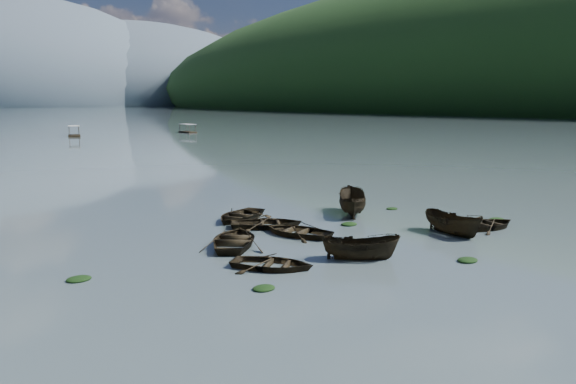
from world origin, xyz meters
TOP-DOWN VIEW (x-y plane):
  - ground_plane at (0.00, 0.00)m, footprint 2400.00×2400.00m
  - haze_mtn_c at (140.00, 900.00)m, footprint 520.00×520.00m
  - haze_mtn_d at (320.00, 900.00)m, footprint 520.00×520.00m
  - rowboat_0 at (-6.49, 4.42)m, footprint 4.66×4.84m
  - rowboat_1 at (-5.67, 9.14)m, footprint 5.70×5.92m
  - rowboat_2 at (-2.11, 3.05)m, footprint 3.88×3.54m
  - rowboat_3 at (-1.54, 8.98)m, footprint 4.39×5.09m
  - rowboat_4 at (8.93, 3.48)m, footprint 4.69×3.69m
  - rowboat_5 at (5.90, 3.68)m, footprint 1.91×4.28m
  - rowboat_6 at (-1.88, 11.67)m, footprint 5.43×5.01m
  - rowboat_7 at (-2.03, 14.64)m, footprint 5.55×5.00m
  - rowboat_8 at (5.12, 11.54)m, footprint 4.58×4.96m
  - weed_clump_0 at (-8.45, 2.20)m, footprint 1.00×0.82m
  - weed_clump_1 at (-1.10, 3.77)m, footprint 1.07×0.86m
  - weed_clump_2 at (1.88, -0.28)m, footprint 1.10×0.88m
  - weed_clump_3 at (8.72, 11.16)m, footprint 0.88×0.74m
  - weed_clump_4 at (11.48, 4.47)m, footprint 1.11×0.88m
  - weed_clump_5 at (-14.31, 7.99)m, footprint 1.09×0.88m
  - weed_clump_6 at (-1.42, 8.04)m, footprint 0.96×0.80m
  - weed_clump_7 at (2.69, 9.13)m, footprint 1.10×0.88m
  - pontoon_centre at (13.93, 109.37)m, footprint 3.92×6.33m
  - pontoon_right at (40.32, 108.02)m, footprint 2.48×5.37m

SIDE VIEW (x-z plane):
  - ground_plane at x=0.00m, z-range 0.00..0.00m
  - haze_mtn_c at x=140.00m, z-range -130.00..130.00m
  - haze_mtn_d at x=320.00m, z-range -110.00..110.00m
  - rowboat_0 at x=-6.49m, z-range -0.41..0.41m
  - rowboat_1 at x=-5.67m, z-range -0.50..0.50m
  - rowboat_2 at x=-2.11m, z-range -0.74..0.74m
  - rowboat_3 at x=-1.54m, z-range -0.44..0.44m
  - rowboat_4 at x=8.93m, z-range -0.44..0.44m
  - rowboat_5 at x=5.90m, z-range -0.80..0.80m
  - rowboat_6 at x=-1.88m, z-range -0.46..0.46m
  - rowboat_7 at x=-2.03m, z-range -0.47..0.47m
  - rowboat_8 at x=5.12m, z-range -0.95..0.95m
  - weed_clump_0 at x=-8.45m, z-range -0.11..0.11m
  - weed_clump_1 at x=-1.10m, z-range -0.12..0.12m
  - weed_clump_2 at x=1.88m, z-range -0.12..0.12m
  - weed_clump_3 at x=8.72m, z-range -0.10..0.10m
  - weed_clump_4 at x=11.48m, z-range -0.12..0.12m
  - weed_clump_5 at x=-14.31m, z-range -0.12..0.12m
  - weed_clump_6 at x=-1.42m, z-range -0.10..0.10m
  - weed_clump_7 at x=2.69m, z-range -0.12..0.12m
  - pontoon_centre at x=13.93m, z-range -1.13..1.13m
  - pontoon_right at x=40.32m, z-range -1.01..1.01m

